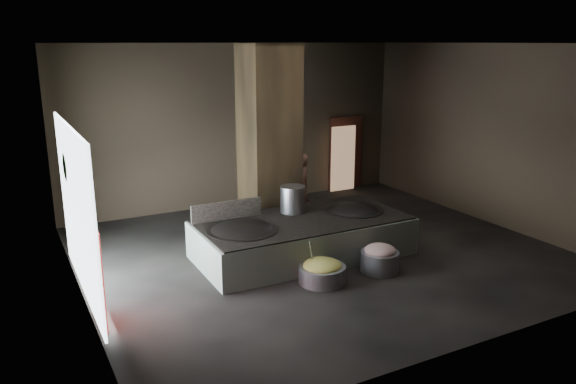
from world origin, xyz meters
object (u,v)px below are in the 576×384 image
hearth_platform (303,238)px  cook (300,189)px  wok_left (242,234)px  wok_right (353,213)px  veg_basin (322,274)px  meat_basin (380,261)px  stock_pot (293,199)px

hearth_platform → cook: size_ratio=2.52×
wok_left → cook: size_ratio=0.79×
wok_left → wok_right: (2.80, 0.10, 0.00)m
wok_left → veg_basin: bearing=-51.9°
wok_right → cook: (-0.30, 1.97, 0.16)m
hearth_platform → wok_left: size_ratio=3.17×
cook → meat_basin: cook is taller
hearth_platform → meat_basin: hearth_platform is taller
wok_right → stock_pot: stock_pot is taller
meat_basin → wok_left: bearing=148.5°
veg_basin → meat_basin: (1.32, -0.08, 0.04)m
wok_left → veg_basin: 1.85m
wok_left → stock_pot: (1.50, 0.60, 0.38)m
wok_right → cook: 2.00m
stock_pot → veg_basin: stock_pot is taller
wok_right → meat_basin: 1.71m
wok_left → wok_right: size_ratio=1.07×
hearth_platform → veg_basin: (-0.37, -1.43, -0.23)m
stock_pot → veg_basin: (-0.42, -1.98, -0.96)m
hearth_platform → veg_basin: 1.50m
hearth_platform → meat_basin: bearing=-57.5°
veg_basin → meat_basin: bearing=-3.7°
veg_basin → wok_right: bearing=40.9°
meat_basin → cook: bearing=88.3°
hearth_platform → meat_basin: size_ratio=5.92×
hearth_platform → wok_left: (-1.45, -0.05, 0.35)m
stock_pot → meat_basin: stock_pot is taller
hearth_platform → veg_basin: size_ratio=4.99×
stock_pot → veg_basin: 2.24m
veg_basin → wok_left: bearing=128.1°
wok_left → wok_right: bearing=2.0°
stock_pot → hearth_platform: bearing=-95.2°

